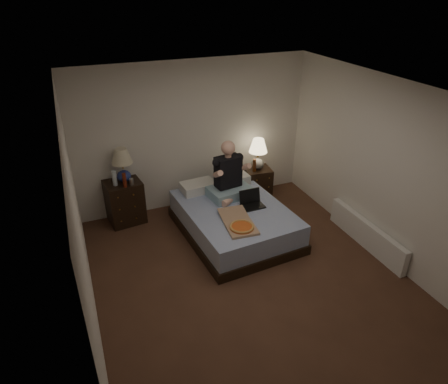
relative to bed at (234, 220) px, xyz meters
name	(u,v)px	position (x,y,z in m)	size (l,w,h in m)	color
floor	(249,276)	(-0.22, -1.02, -0.24)	(4.00, 4.50, 0.00)	brown
ceiling	(255,93)	(-0.22, -1.02, 2.26)	(4.00, 4.50, 0.00)	white
wall_back	(194,136)	(-0.22, 1.23, 1.01)	(4.00, 2.50, 0.00)	silver
wall_front	(380,329)	(-0.22, -3.27, 1.01)	(4.00, 2.50, 0.00)	silver
wall_left	(80,230)	(-2.22, -1.02, 1.01)	(4.50, 2.50, 0.00)	silver
wall_right	(383,170)	(1.78, -1.02, 1.01)	(4.50, 2.50, 0.00)	silver
bed	(234,220)	(0.00, 0.00, 0.00)	(1.44, 1.92, 0.48)	#5A75B4
nightstand_left	(125,201)	(-1.51, 1.03, 0.12)	(0.55, 0.50, 0.72)	black
nightstand_right	(257,184)	(0.84, 0.91, 0.06)	(0.45, 0.41, 0.59)	black
lamp_left	(123,165)	(-1.47, 1.03, 0.76)	(0.32, 0.32, 0.56)	navy
lamp_right	(258,154)	(0.84, 0.92, 0.63)	(0.32, 0.32, 0.56)	gray
water_bottle	(115,178)	(-1.62, 0.95, 0.60)	(0.07, 0.07, 0.25)	silver
soda_can	(132,182)	(-1.38, 0.88, 0.53)	(0.07, 0.07, 0.10)	#BCBBB6
beer_bottle_left	(124,180)	(-1.49, 0.84, 0.59)	(0.06, 0.06, 0.23)	#5D1B0D
beer_bottle_right	(254,165)	(0.73, 0.84, 0.47)	(0.06, 0.06, 0.23)	#5B280D
person	(230,170)	(0.06, 0.35, 0.70)	(0.66, 0.52, 0.93)	black
laptop	(253,200)	(0.27, -0.09, 0.36)	(0.34, 0.28, 0.24)	black
pizza_box	(242,227)	(-0.15, -0.61, 0.28)	(0.40, 0.76, 0.08)	tan
radiator	(366,234)	(1.71, -1.03, -0.04)	(0.10, 1.60, 0.40)	white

